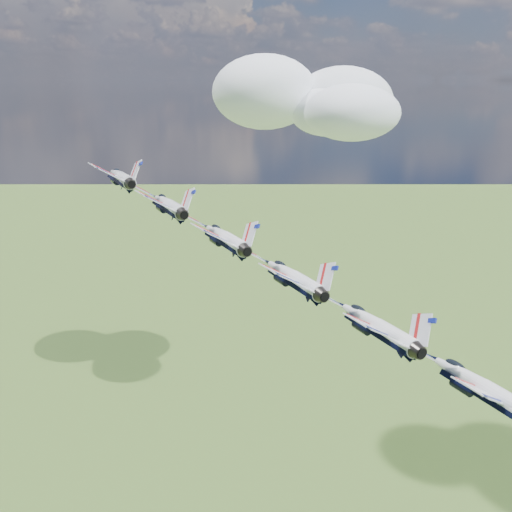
{
  "coord_description": "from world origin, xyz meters",
  "views": [
    {
      "loc": [
        -11.75,
        -56.49,
        174.61
      ],
      "look_at": [
        -9.24,
        13.1,
        153.11
      ],
      "focal_mm": 40.0,
      "sensor_mm": 36.0,
      "label": 1
    }
  ],
  "objects_px": {
    "jet_0": "(120,177)",
    "jet_4": "(375,325)",
    "jet_5": "(479,386)",
    "jet_2": "(224,237)",
    "jet_3": "(292,277)",
    "jet_1": "(168,205)"
  },
  "relations": [
    {
      "from": "jet_1",
      "to": "jet_3",
      "type": "distance_m",
      "value": 24.54
    },
    {
      "from": "jet_1",
      "to": "jet_2",
      "type": "relative_size",
      "value": 1.0
    },
    {
      "from": "jet_1",
      "to": "jet_0",
      "type": "bearing_deg",
      "value": 110.84
    },
    {
      "from": "jet_5",
      "to": "jet_1",
      "type": "bearing_deg",
      "value": 110.84
    },
    {
      "from": "jet_3",
      "to": "jet_5",
      "type": "distance_m",
      "value": 24.54
    },
    {
      "from": "jet_0",
      "to": "jet_2",
      "type": "distance_m",
      "value": 24.54
    },
    {
      "from": "jet_0",
      "to": "jet_4",
      "type": "height_order",
      "value": "jet_0"
    },
    {
      "from": "jet_0",
      "to": "jet_1",
      "type": "bearing_deg",
      "value": -69.16
    },
    {
      "from": "jet_0",
      "to": "jet_4",
      "type": "xyz_separation_m",
      "value": [
        33.4,
        -34.27,
        -10.86
      ]
    },
    {
      "from": "jet_1",
      "to": "jet_2",
      "type": "bearing_deg",
      "value": -69.16
    },
    {
      "from": "jet_2",
      "to": "jet_4",
      "type": "xyz_separation_m",
      "value": [
        16.7,
        -17.14,
        -5.43
      ]
    },
    {
      "from": "jet_2",
      "to": "jet_1",
      "type": "bearing_deg",
      "value": 110.84
    },
    {
      "from": "jet_2",
      "to": "jet_4",
      "type": "relative_size",
      "value": 1.0
    },
    {
      "from": "jet_0",
      "to": "jet_1",
      "type": "relative_size",
      "value": 1.0
    },
    {
      "from": "jet_4",
      "to": "jet_5",
      "type": "xyz_separation_m",
      "value": [
        8.35,
        -8.57,
        -2.71
      ]
    },
    {
      "from": "jet_2",
      "to": "jet_3",
      "type": "height_order",
      "value": "jet_2"
    },
    {
      "from": "jet_1",
      "to": "jet_5",
      "type": "relative_size",
      "value": 1.0
    },
    {
      "from": "jet_4",
      "to": "jet_2",
      "type": "bearing_deg",
      "value": 110.84
    },
    {
      "from": "jet_3",
      "to": "jet_4",
      "type": "bearing_deg",
      "value": -69.16
    },
    {
      "from": "jet_0",
      "to": "jet_1",
      "type": "distance_m",
      "value": 12.27
    },
    {
      "from": "jet_3",
      "to": "jet_4",
      "type": "height_order",
      "value": "jet_3"
    },
    {
      "from": "jet_1",
      "to": "jet_5",
      "type": "bearing_deg",
      "value": -69.16
    }
  ]
}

